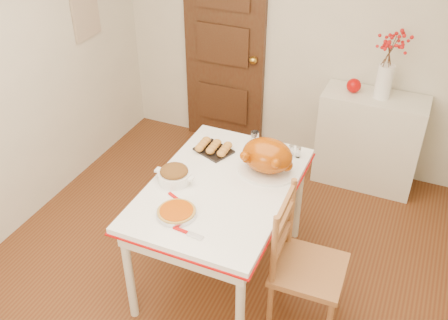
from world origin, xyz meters
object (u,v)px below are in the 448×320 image
at_px(kitchen_table, 221,231).
at_px(chair_oak, 310,267).
at_px(turkey_platter, 267,157).
at_px(pumpkin_pie, 177,212).
at_px(sideboard, 368,141).

bearing_deg(kitchen_table, chair_oak, -14.52).
relative_size(chair_oak, turkey_platter, 2.46).
height_order(turkey_platter, pumpkin_pie, turkey_platter).
bearing_deg(sideboard, turkey_platter, -111.05).
height_order(kitchen_table, turkey_platter, turkey_platter).
distance_m(kitchen_table, pumpkin_pie, 0.62).
bearing_deg(turkey_platter, sideboard, 81.53).
xyz_separation_m(sideboard, pumpkin_pie, (-0.91, -2.06, 0.42)).
xyz_separation_m(kitchen_table, pumpkin_pie, (-0.13, -0.41, 0.45)).
distance_m(sideboard, kitchen_table, 1.83).
bearing_deg(pumpkin_pie, turkey_platter, 60.99).
xyz_separation_m(kitchen_table, chair_oak, (0.72, -0.19, 0.10)).
relative_size(sideboard, chair_oak, 0.88).
bearing_deg(pumpkin_pie, kitchen_table, 71.74).
bearing_deg(chair_oak, kitchen_table, 73.45).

